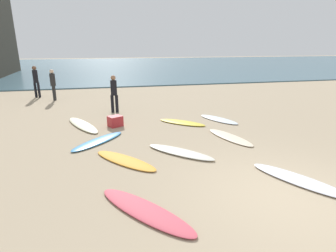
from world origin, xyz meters
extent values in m
plane|color=tan|center=(0.00, 0.00, 0.00)|extent=(120.00, 120.00, 0.00)
cube|color=#426675|center=(0.00, 35.53, 0.04)|extent=(120.00, 40.00, 0.08)
ellipsoid|color=beige|center=(-4.45, 6.22, 0.04)|extent=(1.58, 2.59, 0.09)
ellipsoid|color=white|center=(0.71, 0.56, 0.04)|extent=(1.60, 2.28, 0.07)
ellipsoid|color=silver|center=(-1.51, 2.76, 0.04)|extent=(1.88, 1.90, 0.08)
ellipsoid|color=yellow|center=(-0.63, 5.72, 0.04)|extent=(1.85, 1.71, 0.07)
ellipsoid|color=#D64C5B|center=(-2.91, 0.17, 0.03)|extent=(1.87, 2.19, 0.07)
ellipsoid|color=orange|center=(-3.10, 2.55, 0.03)|extent=(1.79, 1.99, 0.06)
ellipsoid|color=white|center=(0.99, 5.84, 0.03)|extent=(1.39, 1.97, 0.06)
ellipsoid|color=#489DDD|center=(-3.83, 4.25, 0.04)|extent=(1.87, 1.92, 0.08)
ellipsoid|color=#F7DFBE|center=(0.47, 3.66, 0.03)|extent=(1.13, 2.10, 0.07)
cylinder|color=black|center=(-3.25, 8.14, 0.40)|extent=(0.14, 0.14, 0.80)
cylinder|color=black|center=(-3.06, 8.11, 0.40)|extent=(0.14, 0.14, 0.80)
cylinder|color=black|center=(-3.15, 8.13, 1.14)|extent=(0.32, 0.32, 0.67)
sphere|color=#9E7051|center=(-3.15, 8.13, 1.58)|extent=(0.22, 0.22, 0.22)
cylinder|color=black|center=(-7.35, 12.81, 0.43)|extent=(0.14, 0.14, 0.87)
cylinder|color=black|center=(-7.54, 12.86, 0.43)|extent=(0.14, 0.14, 0.87)
cylinder|color=black|center=(-7.44, 12.84, 1.23)|extent=(0.34, 0.34, 0.72)
sphere|color=brown|center=(-7.44, 12.84, 1.71)|extent=(0.23, 0.23, 0.23)
cylinder|color=black|center=(-6.33, 11.63, 0.40)|extent=(0.14, 0.14, 0.81)
cylinder|color=black|center=(-6.33, 11.83, 0.40)|extent=(0.14, 0.14, 0.81)
cylinder|color=black|center=(-6.33, 11.73, 1.15)|extent=(0.28, 0.28, 0.67)
sphere|color=beige|center=(-6.33, 11.73, 1.59)|extent=(0.22, 0.22, 0.22)
cube|color=#B2282D|center=(-3.22, 5.91, 0.20)|extent=(0.62, 0.59, 0.40)
camera|label=1|loc=(-3.45, -4.19, 3.03)|focal=28.84mm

